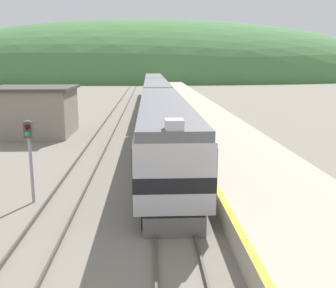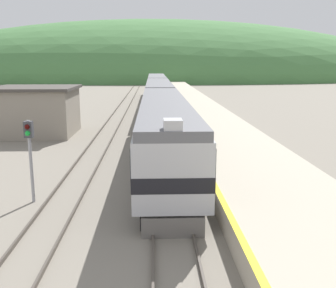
# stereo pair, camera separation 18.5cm
# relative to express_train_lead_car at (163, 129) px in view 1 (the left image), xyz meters

# --- Properties ---
(track_main) EXTENTS (1.52, 180.00, 0.16)m
(track_main) POSITION_rel_express_train_lead_car_xyz_m (0.00, 42.27, -2.03)
(track_main) COLOR #4C443D
(track_main) RESTS_ON ground
(track_siding) EXTENTS (1.52, 180.00, 0.16)m
(track_siding) POSITION_rel_express_train_lead_car_xyz_m (-4.70, 42.27, -2.03)
(track_siding) COLOR #4C443D
(track_siding) RESTS_ON ground
(platform) EXTENTS (5.71, 140.00, 0.95)m
(platform) POSITION_rel_express_train_lead_car_xyz_m (4.69, 22.27, -1.64)
(platform) COLOR #B2A893
(platform) RESTS_ON ground
(distant_hills) EXTENTS (186.18, 83.78, 40.86)m
(distant_hills) POSITION_rel_express_train_lead_car_xyz_m (0.00, 121.28, -2.11)
(distant_hills) COLOR #477A42
(distant_hills) RESTS_ON ground
(station_shed) EXTENTS (6.89, 6.47, 4.08)m
(station_shed) POSITION_rel_express_train_lead_car_xyz_m (-10.64, 10.04, -0.05)
(station_shed) COLOR gray
(station_shed) RESTS_ON ground
(express_train_lead_car) EXTENTS (2.95, 21.88, 4.22)m
(express_train_lead_car) POSITION_rel_express_train_lead_car_xyz_m (0.00, 0.00, 0.00)
(express_train_lead_car) COLOR black
(express_train_lead_car) RESTS_ON ground
(carriage_second) EXTENTS (2.94, 19.80, 3.86)m
(carriage_second) POSITION_rel_express_train_lead_car_xyz_m (0.00, 21.96, -0.01)
(carriage_second) COLOR black
(carriage_second) RESTS_ON ground
(carriage_third) EXTENTS (2.94, 19.80, 3.86)m
(carriage_third) POSITION_rel_express_train_lead_car_xyz_m (0.00, 42.64, -0.01)
(carriage_third) COLOR black
(carriage_third) RESTS_ON ground
(signal_post_siding) EXTENTS (0.36, 0.42, 3.69)m
(signal_post_siding) POSITION_rel_express_train_lead_car_xyz_m (-6.05, -6.74, 0.55)
(signal_post_siding) COLOR #9E9EA3
(signal_post_siding) RESTS_ON ground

